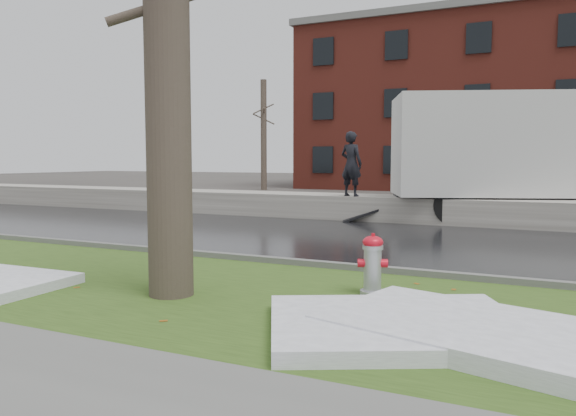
% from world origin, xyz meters
% --- Properties ---
extents(ground, '(120.00, 120.00, 0.00)m').
position_xyz_m(ground, '(0.00, 0.00, 0.00)').
color(ground, '#47423D').
rests_on(ground, ground).
extents(verge, '(60.00, 4.50, 0.04)m').
position_xyz_m(verge, '(0.00, -1.25, 0.02)').
color(verge, '#2E4617').
rests_on(verge, ground).
extents(road, '(60.00, 7.00, 0.03)m').
position_xyz_m(road, '(0.00, 4.50, 0.01)').
color(road, black).
rests_on(road, ground).
extents(parking_lot, '(60.00, 9.00, 0.03)m').
position_xyz_m(parking_lot, '(0.00, 13.00, 0.01)').
color(parking_lot, slate).
rests_on(parking_lot, ground).
extents(curb, '(60.00, 0.15, 0.14)m').
position_xyz_m(curb, '(0.00, 1.00, 0.07)').
color(curb, slate).
rests_on(curb, ground).
extents(snowbank, '(60.00, 1.60, 0.75)m').
position_xyz_m(snowbank, '(0.00, 8.70, 0.38)').
color(snowbank, beige).
rests_on(snowbank, ground).
extents(brick_building, '(26.00, 12.00, 10.00)m').
position_xyz_m(brick_building, '(2.00, 30.00, 5.00)').
color(brick_building, maroon).
rests_on(brick_building, ground).
extents(bg_tree_left, '(1.40, 1.62, 6.50)m').
position_xyz_m(bg_tree_left, '(-12.00, 22.00, 3.33)').
color(bg_tree_left, brown).
rests_on(bg_tree_left, ground).
extents(bg_tree_center, '(1.40, 1.62, 6.50)m').
position_xyz_m(bg_tree_center, '(-6.00, 26.00, 3.33)').
color(bg_tree_center, brown).
rests_on(bg_tree_center, ground).
extents(fire_hydrant, '(0.41, 0.39, 0.83)m').
position_xyz_m(fire_hydrant, '(1.53, -0.49, 0.48)').
color(fire_hydrant, '#ACADB4').
rests_on(fire_hydrant, verge).
extents(tree, '(1.31, 1.54, 7.35)m').
position_xyz_m(tree, '(-0.88, -1.64, 3.74)').
color(tree, brown).
rests_on(tree, verge).
extents(box_truck, '(10.92, 5.72, 3.68)m').
position_xyz_m(box_truck, '(3.21, 10.13, 1.94)').
color(box_truck, black).
rests_on(box_truck, ground).
extents(worker, '(0.79, 0.62, 1.90)m').
position_xyz_m(worker, '(-1.73, 8.10, 1.70)').
color(worker, black).
rests_on(worker, snowbank).
extents(snow_patch_near, '(3.22, 2.96, 0.16)m').
position_xyz_m(snow_patch_near, '(2.25, -1.98, 0.12)').
color(snow_patch_near, white).
rests_on(snow_patch_near, verge).
extents(snow_patch_side, '(3.17, 2.46, 0.18)m').
position_xyz_m(snow_patch_side, '(2.97, -1.86, 0.13)').
color(snow_patch_side, white).
rests_on(snow_patch_side, verge).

